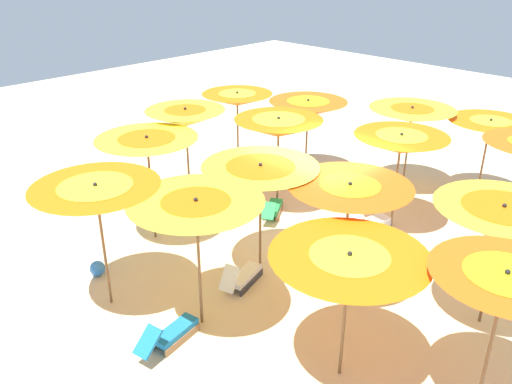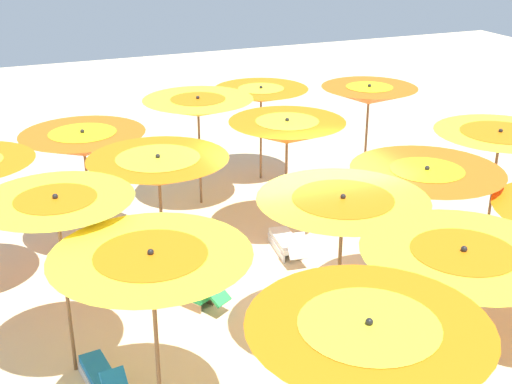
{
  "view_description": "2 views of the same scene",
  "coord_description": "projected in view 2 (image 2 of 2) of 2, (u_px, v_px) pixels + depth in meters",
  "views": [
    {
      "loc": [
        6.17,
        -8.19,
        6.06
      ],
      "look_at": [
        -1.28,
        -0.67,
        1.11
      ],
      "focal_mm": 37.54,
      "sensor_mm": 36.0,
      "label": 1
    },
    {
      "loc": [
        -4.32,
        -8.66,
        5.74
      ],
      "look_at": [
        -0.5,
        0.63,
        1.57
      ],
      "focal_mm": 48.57,
      "sensor_mm": 36.0,
      "label": 2
    }
  ],
  "objects": [
    {
      "name": "lounger_3",
      "position": [
        366.0,
        361.0,
        9.09
      ],
      "size": [
        0.62,
        1.21,
        0.67
      ],
      "rotation": [
        0.0,
        0.0,
        8.13
      ],
      "color": "#333338",
      "rests_on": "ground"
    },
    {
      "name": "lounger_0",
      "position": [
        287.0,
        242.0,
        12.3
      ],
      "size": [
        0.53,
        1.37,
        0.57
      ],
      "rotation": [
        0.0,
        0.0,
        7.73
      ],
      "color": "silver",
      "rests_on": "ground"
    },
    {
      "name": "beach_umbrella_15",
      "position": [
        261.0,
        95.0,
        15.03
      ],
      "size": [
        2.06,
        2.06,
        2.14
      ],
      "color": "brown",
      "rests_on": "ground"
    },
    {
      "name": "beach_umbrella_5",
      "position": [
        342.0,
        209.0,
        8.82
      ],
      "size": [
        2.22,
        2.22,
        2.37
      ],
      "color": "brown",
      "rests_on": "ground"
    },
    {
      "name": "beach_umbrella_6",
      "position": [
        426.0,
        180.0,
        9.87
      ],
      "size": [
        2.19,
        2.19,
        2.34
      ],
      "color": "brown",
      "rests_on": "ground"
    },
    {
      "name": "ground",
      "position": [
        299.0,
        293.0,
        11.12
      ],
      "size": [
        38.73,
        38.73,
        0.04
      ],
      "primitive_type": "cube",
      "color": "beige"
    },
    {
      "name": "beach_umbrella_10",
      "position": [
        287.0,
        132.0,
        12.19
      ],
      "size": [
        2.07,
        2.07,
        2.31
      ],
      "color": "brown",
      "rests_on": "ground"
    },
    {
      "name": "lounger_5",
      "position": [
        397.0,
        279.0,
        11.11
      ],
      "size": [
        0.35,
        1.23,
        0.52
      ],
      "rotation": [
        0.0,
        0.0,
        4.72
      ],
      "color": "silver",
      "rests_on": "ground"
    },
    {
      "name": "beach_umbrella_4",
      "position": [
        152.0,
        271.0,
        7.3
      ],
      "size": [
        2.16,
        2.16,
        2.43
      ],
      "color": "brown",
      "rests_on": "ground"
    },
    {
      "name": "beach_umbrella_13",
      "position": [
        84.0,
        144.0,
        11.81
      ],
      "size": [
        2.13,
        2.13,
        2.24
      ],
      "color": "brown",
      "rests_on": "ground"
    },
    {
      "name": "beach_umbrella_7",
      "position": [
        499.0,
        141.0,
        11.56
      ],
      "size": [
        2.19,
        2.19,
        2.32
      ],
      "color": "brown",
      "rests_on": "ground"
    },
    {
      "name": "beach_umbrella_14",
      "position": [
        198.0,
        107.0,
        13.67
      ],
      "size": [
        2.19,
        2.19,
        2.29
      ],
      "color": "brown",
      "rests_on": "ground"
    },
    {
      "name": "beach_umbrella_8",
      "position": [
        57.0,
        214.0,
        8.38
      ],
      "size": [
        1.9,
        1.9,
        2.55
      ],
      "color": "brown",
      "rests_on": "ground"
    },
    {
      "name": "lounger_2",
      "position": [
        103.0,
        379.0,
        8.75
      ],
      "size": [
        0.47,
        1.33,
        0.63
      ],
      "rotation": [
        0.0,
        0.0,
        7.98
      ],
      "color": "silver",
      "rests_on": "ground"
    },
    {
      "name": "beach_umbrella_0",
      "position": [
        368.0,
        339.0,
        6.06
      ],
      "size": [
        2.19,
        2.19,
        2.44
      ],
      "color": "brown",
      "rests_on": "ground"
    },
    {
      "name": "beach_umbrella_1",
      "position": [
        461.0,
        269.0,
        7.36
      ],
      "size": [
        2.2,
        2.2,
        2.43
      ],
      "color": "brown",
      "rests_on": "ground"
    },
    {
      "name": "beach_umbrella_9",
      "position": [
        159.0,
        171.0,
        10.3
      ],
      "size": [
        2.12,
        2.12,
        2.35
      ],
      "color": "brown",
      "rests_on": "ground"
    },
    {
      "name": "beach_umbrella_11",
      "position": [
        369.0,
        95.0,
        13.9
      ],
      "size": [
        1.93,
        1.93,
        2.45
      ],
      "color": "brown",
      "rests_on": "ground"
    },
    {
      "name": "lounger_4",
      "position": [
        192.0,
        292.0,
        10.72
      ],
      "size": [
        0.89,
        1.18,
        0.53
      ],
      "rotation": [
        0.0,
        0.0,
        8.4
      ],
      "color": "olive",
      "rests_on": "ground"
    }
  ]
}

